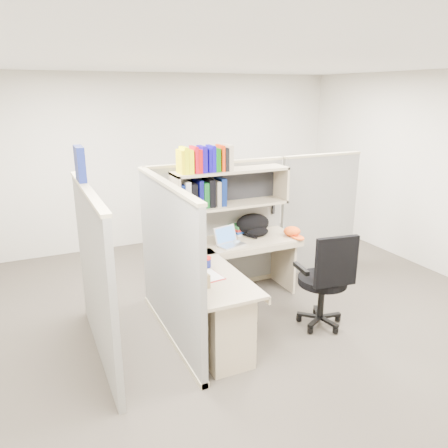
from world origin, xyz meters
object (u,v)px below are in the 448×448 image
desk (227,301)px  laptop (231,237)px  backpack (255,225)px  task_chair (324,295)px  snack_canister (206,262)px

desk → laptop: bearing=61.9°
laptop → backpack: backpack is taller
task_chair → laptop: bearing=125.3°
task_chair → backpack: bearing=100.4°
backpack → desk: bearing=-137.3°
desk → backpack: backpack is taller
laptop → desk: bearing=-132.8°
desk → snack_canister: 0.44m
desk → snack_canister: snack_canister is taller
backpack → task_chair: 1.25m
backpack → snack_canister: bearing=-149.9°
desk → task_chair: task_chair is taller
laptop → task_chair: bearing=-69.4°
laptop → snack_canister: (-0.50, -0.47, -0.05)m
desk → snack_canister: (-0.12, 0.26, 0.34)m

